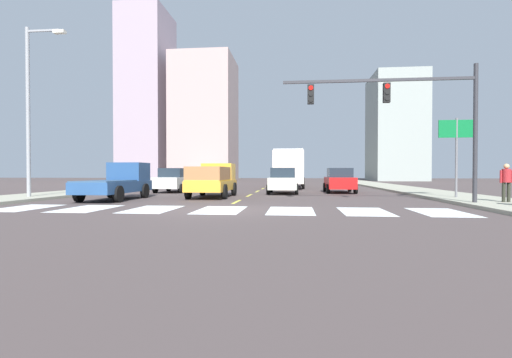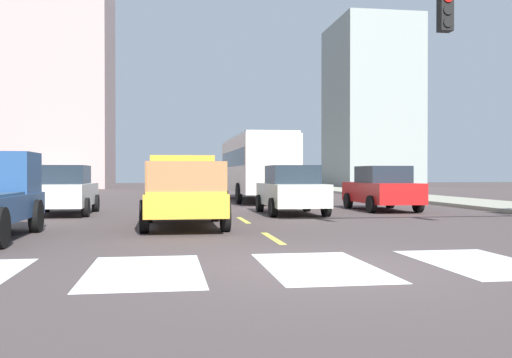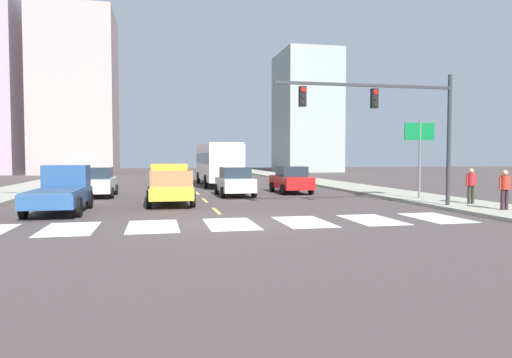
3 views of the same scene
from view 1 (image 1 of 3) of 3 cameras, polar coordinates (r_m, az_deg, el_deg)
ground_plane at (r=14.19m, az=-5.46°, el=-4.73°), size 160.00×160.00×0.00m
sidewalk_right at (r=33.06m, az=21.40°, el=-1.39°), size 3.67×110.00×0.15m
sidewalk_left at (r=34.97m, az=-18.38°, el=-1.24°), size 3.67×110.00×0.15m
crosswalk_stripe_0 at (r=17.57m, az=-31.83°, el=-3.76°), size 1.69×3.06×0.01m
crosswalk_stripe_1 at (r=16.09m, az=-24.34°, el=-4.12°), size 1.69×3.06×0.01m
crosswalk_stripe_2 at (r=14.93m, az=-15.51°, el=-4.46°), size 1.69×3.06×0.01m
crosswalk_stripe_3 at (r=14.19m, az=-5.46°, el=-4.71°), size 1.69×3.06×0.01m
crosswalk_stripe_4 at (r=13.91m, az=5.33°, el=-4.83°), size 1.69×3.06×0.01m
crosswalk_stripe_5 at (r=14.13m, az=16.17°, el=-4.77°), size 1.69×3.06×0.01m
crosswalk_stripe_6 at (r=14.83m, az=26.32°, el=-4.56°), size 1.69×3.06×0.01m
lane_dash_0 at (r=18.11m, az=-2.96°, el=-3.47°), size 0.16×2.40×0.01m
lane_dash_1 at (r=23.05m, az=-1.03°, el=-2.51°), size 0.16×2.40×0.01m
lane_dash_2 at (r=28.01m, az=0.21°, el=-1.89°), size 0.16×2.40×0.01m
lane_dash_3 at (r=32.98m, az=1.08°, el=-1.45°), size 0.16×2.40×0.01m
lane_dash_4 at (r=37.96m, az=1.72°, el=-1.13°), size 0.16×2.40×0.01m
lane_dash_5 at (r=42.95m, az=2.21°, el=-0.88°), size 0.16×2.40×0.01m
lane_dash_6 at (r=47.94m, az=2.60°, el=-0.69°), size 0.16×2.40×0.01m
lane_dash_7 at (r=52.93m, az=2.92°, el=-0.53°), size 0.16×2.40×0.01m
pickup_stakebed at (r=21.91m, az=-6.37°, el=-0.26°), size 2.18×5.20×1.96m
pickup_dark at (r=21.03m, az=-20.15°, el=-0.40°), size 2.18×5.20×1.96m
city_bus at (r=35.17m, az=5.07°, el=1.88°), size 2.72×10.80×3.32m
sedan_mid at (r=25.19m, az=4.15°, el=-0.26°), size 2.02×4.40×1.72m
sedan_near_right at (r=27.59m, az=-12.36°, el=-0.17°), size 2.02×4.40×1.72m
sedan_far at (r=26.81m, az=12.59°, el=-0.21°), size 2.02×4.40×1.72m
traffic_signal_gantry at (r=17.62m, az=22.69°, el=9.92°), size 8.19×0.27×6.00m
direction_sign_green at (r=21.77m, az=28.17°, el=5.15°), size 1.70×0.12×4.20m
streetlight_left at (r=23.21m, az=-31.09°, el=9.67°), size 2.20×0.28×9.00m
pedestrian_waiting at (r=19.21m, az=33.83°, el=-0.06°), size 0.53×0.34×1.64m
tower_tall_centre at (r=67.89m, az=-7.76°, el=8.96°), size 10.30×11.22×21.64m
block_mid_left at (r=70.32m, az=20.49°, el=7.25°), size 8.37×11.10×18.29m
block_mid_right at (r=72.25m, az=-16.27°, el=11.97°), size 7.84×10.14×30.41m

